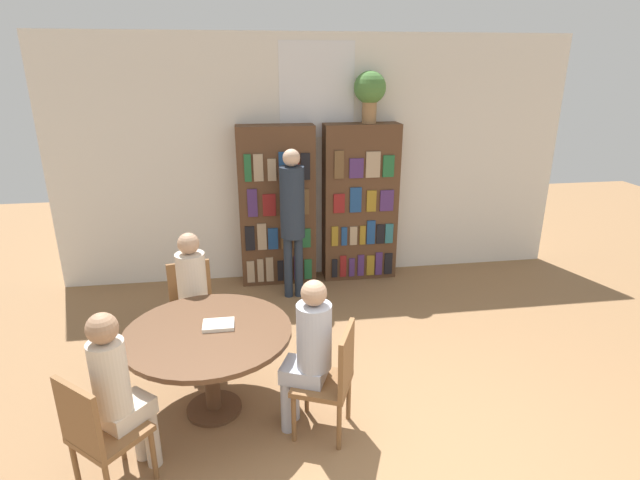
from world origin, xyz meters
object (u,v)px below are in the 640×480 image
flower_vase (370,91)px  chair_near_camera (98,431)px  bookshelf_left (277,207)px  librarian_standing (292,210)px  seated_reader_right (308,348)px  reading_table (209,343)px  seated_reader_back (119,388)px  chair_far_side (332,376)px  chair_left_side (193,304)px  bookshelf_right (360,203)px  seated_reader_left (193,291)px

flower_vase → chair_near_camera: 4.49m
bookshelf_left → librarian_standing: (0.14, -0.50, 0.09)m
seated_reader_right → librarian_standing: bearing=20.3°
reading_table → seated_reader_back: bearing=-131.3°
chair_far_side → seated_reader_right: seated_reader_right is taller
seated_reader_back → librarian_standing: 2.97m
seated_reader_right → seated_reader_back: size_ratio=0.99×
chair_left_side → chair_near_camera: bearing=63.0°
chair_far_side → seated_reader_back: bearing=121.7°
chair_near_camera → chair_far_side: same height
bookshelf_left → chair_left_side: bookshelf_left is taller
reading_table → seated_reader_right: seated_reader_right is taller
seated_reader_back → reading_table: bearing=90.0°
bookshelf_left → bookshelf_right: same height
reading_table → seated_reader_back: seated_reader_back is taller
bookshelf_right → chair_far_side: 3.06m
bookshelf_left → seated_reader_right: (0.02, -2.82, -0.28)m
bookshelf_right → reading_table: bearing=-125.1°
chair_near_camera → librarian_standing: bearing=102.6°
chair_far_side → seated_reader_left: bearing=65.9°
seated_reader_back → librarian_standing: (1.38, 2.60, 0.38)m
seated_reader_right → librarian_standing: librarian_standing is taller
chair_left_side → seated_reader_right: (0.95, -1.27, 0.21)m
flower_vase → chair_far_side: bearing=-108.0°
reading_table → chair_left_side: bearing=102.7°
chair_far_side → seated_reader_left: size_ratio=0.71×
bookshelf_right → chair_left_side: bearing=-141.9°
flower_vase → reading_table: flower_vase is taller
chair_far_side → chair_left_side: bearing=63.0°
librarian_standing → bookshelf_right: bearing=29.0°
flower_vase → seated_reader_left: flower_vase is taller
chair_near_camera → chair_left_side: (0.43, 1.69, 0.00)m
bookshelf_left → flower_vase: bearing=0.2°
seated_reader_back → librarian_standing: bearing=103.3°
flower_vase → seated_reader_right: size_ratio=0.48×
chair_far_side → flower_vase: bearing=5.3°
bookshelf_left → seated_reader_back: (-1.24, -3.10, -0.28)m
bookshelf_right → flower_vase: (0.08, 0.00, 1.37)m
chair_left_side → seated_reader_back: 1.60m
chair_near_camera → librarian_standing: librarian_standing is taller
bookshelf_right → seated_reader_back: (-2.28, -3.10, -0.28)m
bookshelf_left → seated_reader_left: 1.96m
seated_reader_right → librarian_standing: (0.12, 2.32, 0.38)m
librarian_standing → seated_reader_back: bearing=-117.9°
chair_left_side → seated_reader_left: bearing=90.0°
seated_reader_left → seated_reader_back: same height
librarian_standing → chair_far_side: bearing=-88.9°
reading_table → seated_reader_back: 0.80m
chair_near_camera → seated_reader_left: 1.60m
reading_table → chair_far_side: size_ratio=1.45×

